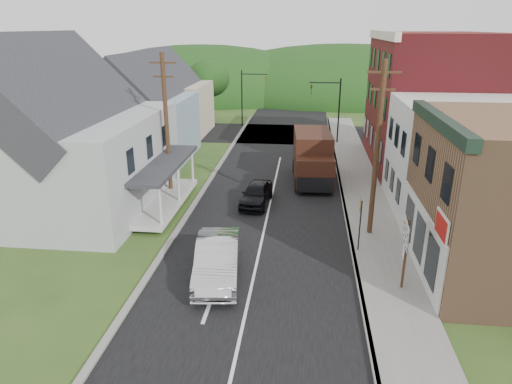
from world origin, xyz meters
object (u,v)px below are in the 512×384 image
(silver_sedan, at_px, (217,260))
(delivery_van, at_px, (313,158))
(dark_sedan, at_px, (256,194))
(route_sign_cluster, at_px, (406,244))
(warning_sign, at_px, (360,217))

(silver_sedan, bearing_deg, delivery_van, 65.83)
(dark_sedan, relative_size, delivery_van, 0.63)
(delivery_van, height_order, route_sign_cluster, delivery_van)
(route_sign_cluster, distance_m, warning_sign, 3.56)
(silver_sedan, relative_size, dark_sedan, 1.30)
(silver_sedan, xyz_separation_m, route_sign_cluster, (7.81, -0.19, 1.29))
(delivery_van, bearing_deg, dark_sedan, -129.12)
(dark_sedan, height_order, route_sign_cluster, route_sign_cluster)
(route_sign_cluster, bearing_deg, dark_sedan, 133.38)
(delivery_van, distance_m, warning_sign, 10.89)
(silver_sedan, xyz_separation_m, delivery_van, (4.16, 13.71, 0.89))
(dark_sedan, xyz_separation_m, warning_sign, (5.62, -5.84, 1.21))
(silver_sedan, height_order, route_sign_cluster, route_sign_cluster)
(dark_sedan, distance_m, warning_sign, 8.19)
(silver_sedan, xyz_separation_m, warning_sign, (6.35, 3.04, 1.03))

